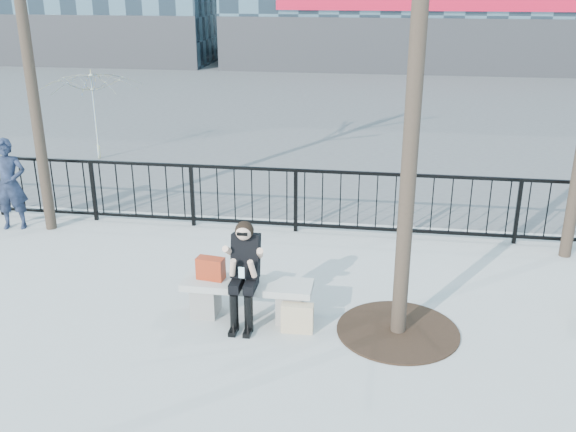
# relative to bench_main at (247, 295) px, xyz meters

# --- Properties ---
(ground) EXTENTS (120.00, 120.00, 0.00)m
(ground) POSITION_rel_bench_main_xyz_m (0.00, 0.00, -0.30)
(ground) COLOR #9E9F9A
(ground) RESTS_ON ground
(street_surface) EXTENTS (60.00, 23.00, 0.01)m
(street_surface) POSITION_rel_bench_main_xyz_m (0.00, 15.00, -0.30)
(street_surface) COLOR #474747
(street_surface) RESTS_ON ground
(railing) EXTENTS (14.00, 0.06, 1.10)m
(railing) POSITION_rel_bench_main_xyz_m (0.00, 3.00, 0.25)
(railing) COLOR black
(railing) RESTS_ON ground
(tree_grate) EXTENTS (1.50, 1.50, 0.02)m
(tree_grate) POSITION_rel_bench_main_xyz_m (1.90, -0.10, -0.29)
(tree_grate) COLOR black
(tree_grate) RESTS_ON ground
(bench_main) EXTENTS (1.65, 0.46, 0.49)m
(bench_main) POSITION_rel_bench_main_xyz_m (0.00, 0.00, 0.00)
(bench_main) COLOR slate
(bench_main) RESTS_ON ground
(seated_woman) EXTENTS (0.50, 0.64, 1.34)m
(seated_woman) POSITION_rel_bench_main_xyz_m (0.00, -0.16, 0.37)
(seated_woman) COLOR black
(seated_woman) RESTS_ON ground
(handbag) EXTENTS (0.37, 0.21, 0.29)m
(handbag) POSITION_rel_bench_main_xyz_m (-0.47, 0.02, 0.33)
(handbag) COLOR #9C2B13
(handbag) RESTS_ON bench_main
(shopping_bag) EXTENTS (0.39, 0.15, 0.37)m
(shopping_bag) POSITION_rel_bench_main_xyz_m (0.68, -0.28, -0.12)
(shopping_bag) COLOR beige
(shopping_bag) RESTS_ON ground
(standing_man) EXTENTS (0.65, 0.50, 1.57)m
(standing_man) POSITION_rel_bench_main_xyz_m (-4.62, 2.44, 0.49)
(standing_man) COLOR black
(standing_man) RESTS_ON ground
(vendor_umbrella) EXTENTS (2.95, 2.98, 2.10)m
(vendor_umbrella) POSITION_rel_bench_main_xyz_m (-5.04, 6.81, 0.75)
(vendor_umbrella) COLOR yellow
(vendor_umbrella) RESTS_ON ground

